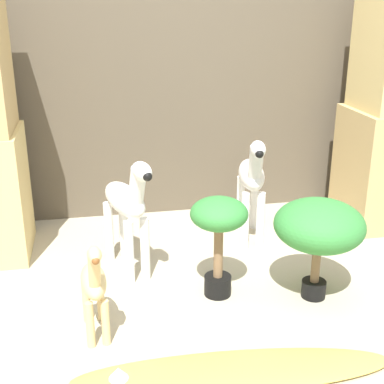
{
  "coord_description": "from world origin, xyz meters",
  "views": [
    {
      "loc": [
        -0.63,
        -2.03,
        1.47
      ],
      "look_at": [
        -0.07,
        0.85,
        0.39
      ],
      "focal_mm": 50.0,
      "sensor_mm": 36.0,
      "label": 1
    }
  ],
  "objects_px": {
    "zebra_right": "(252,180)",
    "potted_palm_back": "(319,227)",
    "potted_palm_front": "(219,225)",
    "giraffe_figurine": "(94,285)",
    "surfboard": "(231,371)",
    "zebra_left": "(127,205)"
  },
  "relations": [
    {
      "from": "potted_palm_back",
      "to": "surfboard",
      "type": "relative_size",
      "value": 0.39
    },
    {
      "from": "zebra_right",
      "to": "giraffe_figurine",
      "type": "distance_m",
      "value": 1.31
    },
    {
      "from": "giraffe_figurine",
      "to": "potted_palm_front",
      "type": "distance_m",
      "value": 0.69
    },
    {
      "from": "potted_palm_front",
      "to": "potted_palm_back",
      "type": "relative_size",
      "value": 1.01
    },
    {
      "from": "zebra_right",
      "to": "potted_palm_back",
      "type": "relative_size",
      "value": 1.34
    },
    {
      "from": "zebra_left",
      "to": "giraffe_figurine",
      "type": "height_order",
      "value": "zebra_left"
    },
    {
      "from": "giraffe_figurine",
      "to": "surfboard",
      "type": "bearing_deg",
      "value": -35.72
    },
    {
      "from": "potted_palm_front",
      "to": "giraffe_figurine",
      "type": "bearing_deg",
      "value": -158.56
    },
    {
      "from": "surfboard",
      "to": "zebra_left",
      "type": "bearing_deg",
      "value": 109.24
    },
    {
      "from": "giraffe_figurine",
      "to": "surfboard",
      "type": "distance_m",
      "value": 0.7
    },
    {
      "from": "potted_palm_front",
      "to": "zebra_left",
      "type": "bearing_deg",
      "value": 142.56
    },
    {
      "from": "zebra_right",
      "to": "giraffe_figurine",
      "type": "bearing_deg",
      "value": -139.02
    },
    {
      "from": "zebra_right",
      "to": "surfboard",
      "type": "xyz_separation_m",
      "value": [
        -0.45,
        -1.24,
        -0.39
      ]
    },
    {
      "from": "zebra_right",
      "to": "zebra_left",
      "type": "bearing_deg",
      "value": -160.4
    },
    {
      "from": "zebra_right",
      "to": "potted_palm_back",
      "type": "bearing_deg",
      "value": -80.22
    },
    {
      "from": "zebra_left",
      "to": "potted_palm_back",
      "type": "distance_m",
      "value": 1.02
    },
    {
      "from": "potted_palm_front",
      "to": "potted_palm_back",
      "type": "distance_m",
      "value": 0.5
    },
    {
      "from": "potted_palm_back",
      "to": "surfboard",
      "type": "xyz_separation_m",
      "value": [
        -0.58,
        -0.51,
        -0.38
      ]
    },
    {
      "from": "giraffe_figurine",
      "to": "potted_palm_front",
      "type": "xyz_separation_m",
      "value": [
        0.63,
        0.25,
        0.13
      ]
    },
    {
      "from": "zebra_right",
      "to": "zebra_left",
      "type": "distance_m",
      "value": 0.84
    },
    {
      "from": "zebra_right",
      "to": "potted_palm_front",
      "type": "relative_size",
      "value": 1.32
    },
    {
      "from": "zebra_right",
      "to": "potted_palm_front",
      "type": "height_order",
      "value": "zebra_right"
    }
  ]
}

